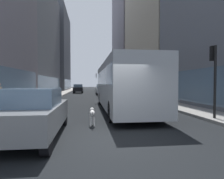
{
  "coord_description": "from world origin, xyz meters",
  "views": [
    {
      "loc": [
        -1.0,
        -6.08,
        1.78
      ],
      "look_at": [
        0.48,
        6.03,
        1.4
      ],
      "focal_mm": 31.53,
      "sensor_mm": 36.0,
      "label": 1
    }
  ],
  "objects": [
    {
      "name": "transit_bus",
      "position": [
        1.2,
        6.91,
        1.78
      ],
      "size": [
        2.78,
        11.53,
        3.05
      ],
      "color": "#999EA3",
      "rests_on": "ground"
    },
    {
      "name": "traffic_light_near",
      "position": [
        4.9,
        2.54,
        2.44
      ],
      "size": [
        0.24,
        0.41,
        3.4
      ],
      "color": "black",
      "rests_on": "sidewalk_right"
    },
    {
      "name": "ground_plane",
      "position": [
        0.0,
        35.0,
        0.0
      ],
      "size": [
        120.0,
        120.0,
        0.0
      ],
      "primitive_type": "plane",
      "color": "black"
    },
    {
      "name": "building_left_far",
      "position": [
        -11.9,
        46.92,
        10.08
      ],
      "size": [
        11.26,
        16.53,
        20.17
      ],
      "color": "#4C515B",
      "rests_on": "ground"
    },
    {
      "name": "sidewalk_left",
      "position": [
        -5.7,
        35.0,
        0.07
      ],
      "size": [
        2.4,
        110.0,
        0.15
      ],
      "primitive_type": "cube",
      "color": "#9E9991",
      "rests_on": "ground"
    },
    {
      "name": "building_right_far",
      "position": [
        11.9,
        51.04,
        16.91
      ],
      "size": [
        9.12,
        22.34,
        33.84
      ],
      "color": "slate",
      "rests_on": "ground"
    },
    {
      "name": "car_grey_wagon",
      "position": [
        -2.8,
        0.57,
        0.82
      ],
      "size": [
        1.78,
        4.39,
        1.62
      ],
      "color": "slate",
      "rests_on": "ground"
    },
    {
      "name": "car_black_suv",
      "position": [
        -2.8,
        30.92,
        0.82
      ],
      "size": [
        1.72,
        4.38,
        1.62
      ],
      "color": "black",
      "rests_on": "ground"
    },
    {
      "name": "dalmatian_dog",
      "position": [
        -0.83,
        2.22,
        0.51
      ],
      "size": [
        0.22,
        0.96,
        0.72
      ],
      "color": "white",
      "rests_on": "ground"
    },
    {
      "name": "building_left_mid",
      "position": [
        -11.9,
        26.87,
        9.12
      ],
      "size": [
        9.92,
        20.7,
        18.25
      ],
      "color": "slate",
      "rests_on": "ground"
    },
    {
      "name": "sidewalk_right",
      "position": [
        5.7,
        35.0,
        0.07
      ],
      "size": [
        2.4,
        110.0,
        0.15
      ],
      "primitive_type": "cube",
      "color": "gray",
      "rests_on": "ground"
    },
    {
      "name": "car_red_coupe",
      "position": [
        2.8,
        31.49,
        0.82
      ],
      "size": [
        1.86,
        4.17,
        1.62
      ],
      "color": "red",
      "rests_on": "ground"
    },
    {
      "name": "car_silver_sedan",
      "position": [
        1.2,
        24.72,
        0.82
      ],
      "size": [
        1.92,
        4.52,
        1.62
      ],
      "color": "#B7BABF",
      "rests_on": "ground"
    }
  ]
}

